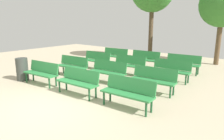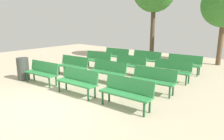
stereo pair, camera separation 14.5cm
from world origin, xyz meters
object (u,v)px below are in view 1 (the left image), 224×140
object	(u,v)px
bench_r2_c2	(171,69)
bench_r3_c1	(145,58)
trash_bin	(22,69)
bench_r2_c0	(96,59)
tree_0	(223,5)
bench_r1_c0	(72,65)
bench_r2_c1	(129,63)
bench_r0_c1	(78,80)
bench_r1_c1	(108,70)
bench_r0_c0	(42,72)
bench_r3_c0	(115,55)
bench_r1_c2	(153,78)
bench_r3_c2	(183,63)
bench_r0_c2	(128,91)

from	to	relation	value
bench_r2_c2	bench_r3_c1	world-z (taller)	same
bench_r2_c2	trash_bin	world-z (taller)	trash_bin
bench_r2_c0	trash_bin	bearing A→B (deg)	-107.77
bench_r2_c0	bench_r2_c2	xyz separation A→B (m)	(3.97, 0.30, 0.00)
trash_bin	tree_0	bearing A→B (deg)	57.28
bench_r1_c0	bench_r2_c1	size ratio (longest dim) A/B	1.01
bench_r0_c1	bench_r1_c1	distance (m)	1.73
bench_r0_c0	tree_0	size ratio (longest dim) A/B	0.36
bench_r2_c2	bench_r3_c0	size ratio (longest dim) A/B	1.00
bench_r1_c0	bench_r1_c1	world-z (taller)	same
bench_r0_c1	bench_r2_c2	world-z (taller)	same
bench_r3_c1	tree_0	distance (m)	5.09
bench_r1_c0	bench_r2_c2	world-z (taller)	same
bench_r2_c2	bench_r2_c0	bearing A→B (deg)	-178.76
bench_r1_c1	trash_bin	distance (m)	3.62
bench_r3_c0	trash_bin	size ratio (longest dim) A/B	1.72
bench_r1_c2	bench_r3_c2	size ratio (longest dim) A/B	1.00
bench_r1_c1	bench_r0_c1	bearing A→B (deg)	-89.14
tree_0	bench_r1_c2	bearing A→B (deg)	-94.62
bench_r1_c1	bench_r2_c1	distance (m)	1.67
bench_r1_c0	bench_r2_c2	size ratio (longest dim) A/B	1.01
bench_r2_c1	bench_r3_c0	bearing A→B (deg)	139.91
bench_r0_c1	bench_r1_c1	bearing A→B (deg)	91.54
bench_r1_c2	bench_r2_c2	world-z (taller)	same
tree_0	trash_bin	distance (m)	10.62
bench_r3_c0	tree_0	world-z (taller)	tree_0
bench_r2_c1	bench_r2_c2	distance (m)	2.01
bench_r0_c2	bench_r2_c1	distance (m)	3.92
bench_r0_c1	bench_r1_c1	xyz separation A→B (m)	(-0.14, 1.73, 0.00)
bench_r1_c1	bench_r3_c1	size ratio (longest dim) A/B	1.00
bench_r0_c1	bench_r2_c0	distance (m)	3.94
bench_r2_c0	bench_r3_c2	distance (m)	4.30
bench_r1_c0	bench_r0_c0	bearing A→B (deg)	-92.66
bench_r0_c1	bench_r2_c2	bearing A→B (deg)	60.83
bench_r0_c1	bench_r1_c0	world-z (taller)	same
bench_r0_c2	bench_r1_c2	distance (m)	1.66
bench_r3_c1	bench_r3_c2	xyz separation A→B (m)	(2.04, 0.07, 0.00)
bench_r3_c0	bench_r0_c1	bearing A→B (deg)	-68.10
bench_r0_c0	bench_r2_c2	xyz separation A→B (m)	(3.78, 3.63, 0.00)
bench_r1_c2	bench_r2_c1	distance (m)	2.65
bench_r2_c0	bench_r3_c0	distance (m)	1.69
bench_r0_c1	bench_r1_c2	distance (m)	2.59
bench_r0_c2	bench_r2_c2	bearing A→B (deg)	90.30
bench_r1_c0	bench_r2_c0	distance (m)	1.71
bench_r2_c0	bench_r2_c1	bearing A→B (deg)	0.75
bench_r0_c0	bench_r1_c0	world-z (taller)	same
bench_r2_c1	bench_r0_c1	bearing A→B (deg)	-88.90
bench_r1_c2	trash_bin	distance (m)	5.43
bench_r0_c1	bench_r1_c2	bearing A→B (deg)	41.09
bench_r0_c1	bench_r1_c2	size ratio (longest dim) A/B	0.99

